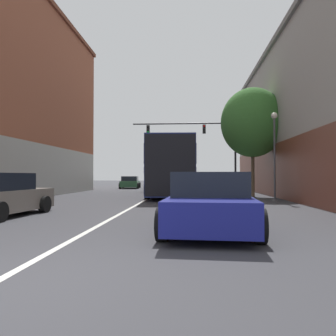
% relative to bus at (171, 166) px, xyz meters
% --- Properties ---
extents(lane_center_line, '(0.14, 42.24, 0.01)m').
position_rel_bus_xyz_m(lane_center_line, '(-1.14, -3.03, -1.91)').
color(lane_center_line, silver).
rests_on(lane_center_line, ground_plane).
extents(bus, '(3.28, 11.70, 3.41)m').
position_rel_bus_xyz_m(bus, '(0.00, 0.00, 0.00)').
color(bus, navy).
rests_on(bus, ground_plane).
extents(hatchback_foreground, '(2.29, 3.95, 1.39)m').
position_rel_bus_xyz_m(hatchback_foreground, '(1.72, -13.95, -1.25)').
color(hatchback_foreground, navy).
rests_on(hatchback_foreground, ground_plane).
extents(parked_car_left_near, '(2.21, 4.07, 1.22)m').
position_rel_bus_xyz_m(parked_car_left_near, '(-4.90, 11.44, -1.33)').
color(parked_car_left_near, '#285633').
rests_on(parked_car_left_near, ground_plane).
extents(traffic_signal_gantry, '(9.40, 0.36, 6.34)m').
position_rel_bus_xyz_m(traffic_signal_gantry, '(2.42, 8.08, 2.75)').
color(traffic_signal_gantry, black).
rests_on(traffic_signal_gantry, ground_plane).
extents(street_lamp, '(0.33, 0.33, 4.57)m').
position_rel_bus_xyz_m(street_lamp, '(5.59, -4.48, 0.79)').
color(street_lamp, '#47474C').
rests_on(street_lamp, ground_plane).
extents(street_tree_near, '(3.96, 3.56, 6.81)m').
position_rel_bus_xyz_m(street_tree_near, '(5.15, -0.90, 2.71)').
color(street_tree_near, brown).
rests_on(street_tree_near, ground_plane).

